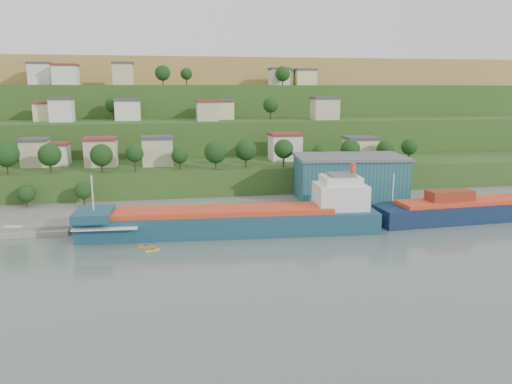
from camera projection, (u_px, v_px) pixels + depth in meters
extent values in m
plane|color=#4E5F57|center=(225.00, 245.00, 109.11)|extent=(500.00, 500.00, 0.00)
cube|color=slate|center=(284.00, 211.00, 139.61)|extent=(220.00, 26.00, 4.00)
cube|color=#284719|center=(204.00, 193.00, 163.05)|extent=(260.00, 32.00, 20.00)
cube|color=#284719|center=(198.00, 178.00, 191.94)|extent=(280.00, 32.00, 44.00)
cube|color=#284719|center=(194.00, 166.00, 220.84)|extent=(300.00, 32.00, 70.00)
cube|color=olive|center=(186.00, 147.00, 292.11)|extent=(360.00, 120.00, 96.00)
cube|color=#C3B893|center=(36.00, 154.00, 153.28)|extent=(7.63, 7.68, 7.84)
cube|color=#3F3F44|center=(34.00, 140.00, 152.39)|extent=(8.23, 8.28, 0.90)
cube|color=silver|center=(56.00, 155.00, 156.02)|extent=(7.94, 7.13, 6.26)
cube|color=maroon|center=(55.00, 144.00, 155.29)|extent=(8.54, 7.73, 0.90)
cube|color=#C3B893|center=(101.00, 153.00, 154.11)|extent=(9.34, 8.86, 8.06)
cube|color=maroon|center=(100.00, 139.00, 153.21)|extent=(9.94, 9.46, 0.90)
cube|color=#C3B893|center=(158.00, 152.00, 155.07)|extent=(9.17, 7.24, 8.31)
cube|color=#3F3F44|center=(157.00, 137.00, 154.14)|extent=(9.77, 7.84, 0.90)
cube|color=silver|center=(285.00, 148.00, 167.07)|extent=(9.91, 8.68, 8.23)
cube|color=maroon|center=(285.00, 134.00, 166.15)|extent=(10.51, 9.28, 0.90)
cube|color=beige|center=(360.00, 150.00, 167.88)|extent=(9.72, 8.77, 6.91)
cube|color=#3F3F44|center=(361.00, 138.00, 167.09)|extent=(10.32, 9.37, 0.90)
cube|color=beige|center=(48.00, 113.00, 180.71)|extent=(8.78, 7.51, 6.18)
cube|color=maroon|center=(47.00, 103.00, 180.00)|extent=(9.38, 8.11, 0.90)
cube|color=silver|center=(62.00, 111.00, 177.26)|extent=(7.64, 7.74, 7.69)
cube|color=#3F3F44|center=(61.00, 99.00, 176.40)|extent=(8.24, 8.34, 0.90)
cube|color=silver|center=(128.00, 111.00, 184.75)|extent=(8.97, 7.34, 7.08)
cube|color=#3F3F44|center=(127.00, 100.00, 183.94)|extent=(9.57, 7.94, 0.90)
cube|color=#C3B893|center=(207.00, 112.00, 182.96)|extent=(7.61, 8.38, 6.65)
cube|color=maroon|center=(207.00, 101.00, 182.20)|extent=(8.21, 8.98, 0.90)
cube|color=beige|center=(218.00, 111.00, 191.74)|extent=(9.81, 7.88, 6.40)
cube|color=maroon|center=(218.00, 101.00, 191.00)|extent=(10.41, 8.48, 0.90)
cube|color=beige|center=(223.00, 110.00, 191.61)|extent=(7.31, 7.35, 6.82)
cube|color=#3F3F44|center=(223.00, 100.00, 190.83)|extent=(7.91, 7.95, 0.90)
cube|color=#C3B893|center=(325.00, 109.00, 189.95)|extent=(9.54, 7.36, 7.66)
cube|color=#3F3F44|center=(325.00, 98.00, 189.08)|extent=(10.14, 7.96, 0.90)
cube|color=silver|center=(41.00, 75.00, 205.36)|extent=(8.64, 8.14, 8.36)
cube|color=#3F3F44|center=(40.00, 63.00, 204.43)|extent=(9.24, 8.74, 0.90)
cube|color=silver|center=(66.00, 76.00, 201.01)|extent=(9.37, 8.64, 7.44)
cube|color=maroon|center=(65.00, 65.00, 200.16)|extent=(9.97, 9.24, 0.90)
cube|color=#C3B893|center=(123.00, 75.00, 204.01)|extent=(8.02, 7.60, 8.34)
cube|color=#3F3F44|center=(123.00, 63.00, 203.07)|extent=(8.62, 8.20, 0.90)
cube|color=silver|center=(279.00, 78.00, 220.71)|extent=(7.96, 8.90, 6.71)
cube|color=#3F3F44|center=(279.00, 69.00, 219.93)|extent=(8.56, 9.50, 0.90)
cube|color=beige|center=(283.00, 78.00, 222.97)|extent=(7.49, 7.23, 6.25)
cube|color=#3F3F44|center=(283.00, 70.00, 222.25)|extent=(8.09, 7.83, 0.90)
cube|color=beige|center=(305.00, 78.00, 221.70)|extent=(8.97, 8.17, 6.35)
cube|color=#3F3F44|center=(305.00, 70.00, 220.97)|extent=(9.57, 8.77, 0.90)
cylinder|color=#382619|center=(7.00, 168.00, 139.29)|extent=(0.50, 0.50, 3.72)
sphere|color=black|center=(6.00, 154.00, 138.52)|extent=(7.12, 7.12, 7.12)
cylinder|color=#382619|center=(51.00, 167.00, 142.76)|extent=(0.50, 0.50, 3.25)
sphere|color=black|center=(50.00, 155.00, 142.07)|extent=(6.44, 6.44, 6.44)
cylinder|color=#382619|center=(102.00, 167.00, 142.26)|extent=(0.50, 0.50, 3.26)
sphere|color=black|center=(101.00, 155.00, 141.57)|extent=(6.41, 6.41, 6.41)
cylinder|color=#382619|center=(135.00, 165.00, 144.05)|extent=(0.50, 0.50, 3.92)
sphere|color=black|center=(135.00, 153.00, 143.37)|extent=(5.06, 5.06, 5.06)
cylinder|color=#382619|center=(180.00, 164.00, 148.79)|extent=(0.50, 0.50, 2.71)
sphere|color=black|center=(180.00, 156.00, 148.25)|extent=(4.87, 4.87, 4.87)
cylinder|color=#382619|center=(216.00, 164.00, 148.00)|extent=(0.50, 0.50, 3.36)
sphere|color=black|center=(215.00, 152.00, 147.28)|extent=(6.70, 6.70, 6.70)
cylinder|color=#382619|center=(246.00, 162.00, 151.68)|extent=(0.50, 0.50, 3.55)
sphere|color=black|center=(246.00, 150.00, 150.96)|extent=(6.46, 6.46, 6.46)
cylinder|color=#382619|center=(284.00, 160.00, 152.84)|extent=(0.50, 0.50, 3.90)
sphere|color=black|center=(284.00, 149.00, 152.11)|extent=(5.92, 5.92, 5.92)
cylinder|color=#382619|center=(320.00, 161.00, 153.89)|extent=(0.50, 0.50, 3.06)
sphere|color=black|center=(320.00, 152.00, 153.31)|extent=(4.83, 4.83, 4.83)
cylinder|color=#382619|center=(350.00, 160.00, 155.75)|extent=(0.50, 0.50, 3.49)
sphere|color=black|center=(350.00, 149.00, 155.05)|extent=(6.11, 6.11, 6.11)
cylinder|color=#382619|center=(385.00, 158.00, 160.73)|extent=(0.50, 0.50, 3.02)
sphere|color=black|center=(385.00, 149.00, 160.11)|extent=(5.59, 5.59, 5.59)
cylinder|color=#382619|center=(409.00, 157.00, 161.35)|extent=(0.50, 0.50, 3.76)
sphere|color=black|center=(409.00, 147.00, 160.68)|extent=(5.23, 5.23, 5.23)
cylinder|color=#382619|center=(163.00, 81.00, 204.03)|extent=(0.50, 0.50, 3.14)
sphere|color=black|center=(163.00, 73.00, 203.36)|extent=(6.23, 6.23, 6.23)
cylinder|color=#382619|center=(271.00, 114.00, 191.30)|extent=(0.50, 0.50, 3.85)
sphere|color=black|center=(271.00, 105.00, 190.58)|extent=(5.81, 5.81, 5.81)
cylinder|color=#382619|center=(187.00, 81.00, 210.90)|extent=(0.50, 0.50, 3.32)
sphere|color=black|center=(186.00, 74.00, 210.28)|extent=(4.97, 4.97, 4.97)
cylinder|color=#382619|center=(114.00, 114.00, 188.54)|extent=(0.50, 0.50, 4.00)
sphere|color=black|center=(113.00, 105.00, 187.82)|extent=(5.78, 5.78, 5.78)
cylinder|color=#382619|center=(308.00, 82.00, 229.44)|extent=(0.50, 0.50, 3.09)
sphere|color=black|center=(309.00, 76.00, 228.88)|extent=(4.47, 4.47, 4.47)
cylinder|color=#382619|center=(283.00, 82.00, 213.16)|extent=(0.50, 0.50, 3.04)
sphere|color=black|center=(283.00, 74.00, 212.51)|extent=(6.29, 6.29, 6.29)
cube|color=#153F51|center=(231.00, 227.00, 117.64)|extent=(70.16, 15.35, 6.96)
cube|color=red|center=(222.00, 211.00, 116.47)|extent=(52.17, 12.22, 1.19)
cube|color=#153F51|center=(94.00, 214.00, 111.29)|extent=(8.63, 11.42, 1.99)
cube|color=silver|center=(340.00, 196.00, 121.08)|extent=(12.54, 10.68, 5.97)
cube|color=silver|center=(341.00, 180.00, 120.27)|extent=(9.44, 8.51, 1.99)
cube|color=#595B5E|center=(341.00, 175.00, 120.01)|extent=(6.33, 6.33, 0.60)
cylinder|color=red|center=(353.00, 169.00, 120.30)|extent=(1.27, 1.27, 2.98)
cylinder|color=silver|center=(92.00, 193.00, 110.28)|extent=(0.38, 0.38, 7.95)
cube|color=silver|center=(108.00, 223.00, 112.26)|extent=(14.61, 12.10, 0.25)
cube|color=#0D1D3D|center=(482.00, 214.00, 130.55)|extent=(59.25, 12.87, 6.47)
cube|color=red|center=(477.00, 201.00, 129.45)|extent=(43.49, 10.28, 0.98)
cylinder|color=silver|center=(393.00, 188.00, 124.42)|extent=(0.33, 0.33, 6.86)
cube|color=maroon|center=(450.00, 195.00, 127.71)|extent=(12.00, 5.51, 2.55)
cube|color=#1D5159|center=(349.00, 179.00, 144.03)|extent=(31.81, 21.21, 12.00)
cube|color=#595B5E|center=(350.00, 157.00, 142.74)|extent=(32.91, 22.32, 0.80)
cube|color=silver|center=(13.00, 228.00, 116.20)|extent=(4.49, 2.55, 0.85)
cube|color=orange|center=(147.00, 246.00, 107.52)|extent=(3.66, 1.39, 0.27)
sphere|color=#3F3F44|center=(147.00, 244.00, 107.43)|extent=(0.63, 0.63, 0.63)
cube|color=gold|center=(152.00, 250.00, 104.98)|extent=(3.05, 1.71, 0.23)
sphere|color=#3F3F44|center=(152.00, 249.00, 104.91)|extent=(0.54, 0.54, 0.54)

